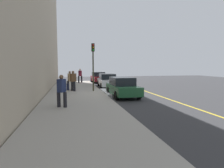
{
  "coord_description": "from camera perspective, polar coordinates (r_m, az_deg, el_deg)",
  "views": [
    {
      "loc": [
        15.07,
        -3.65,
        2.39
      ],
      "look_at": [
        -0.15,
        -0.42,
        0.92
      ],
      "focal_mm": 30.84,
      "sensor_mm": 36.0,
      "label": 1
    }
  ],
  "objects": [
    {
      "name": "pedestrian_burgundy_coat",
      "position": [
        26.17,
        -9.43,
        2.58
      ],
      "size": [
        0.57,
        0.6,
        1.86
      ],
      "color": "black",
      "rests_on": "sidewalk"
    },
    {
      "name": "lane_stripe_centre",
      "position": [
        16.72,
        12.35,
        -2.94
      ],
      "size": [
        28.0,
        0.14,
        0.01
      ],
      "primitive_type": "cube",
      "color": "gold",
      "rests_on": "ground"
    },
    {
      "name": "traffic_light_pole",
      "position": [
        17.25,
        -5.63,
        7.41
      ],
      "size": [
        0.35,
        0.26,
        4.21
      ],
      "color": "#2D2D19",
      "rests_on": "sidewalk"
    },
    {
      "name": "rolling_suitcase",
      "position": [
        18.27,
        -12.95,
        -0.84
      ],
      "size": [
        0.34,
        0.22,
        0.95
      ],
      "color": "#191E38",
      "rests_on": "sidewalk"
    },
    {
      "name": "pedestrian_tan_coat",
      "position": [
        18.62,
        -12.38,
        1.24
      ],
      "size": [
        0.54,
        0.56,
        1.75
      ],
      "color": "black",
      "rests_on": "sidewalk"
    },
    {
      "name": "pedestrian_brown_coat",
      "position": [
        17.5,
        -11.44,
        1.09
      ],
      "size": [
        0.54,
        0.57,
        1.8
      ],
      "color": "black",
      "rests_on": "sidewalk"
    },
    {
      "name": "sidewalk",
      "position": [
        15.25,
        -10.55,
        -3.44
      ],
      "size": [
        28.0,
        4.6,
        0.15
      ],
      "primitive_type": "cube",
      "color": "#A39E93",
      "rests_on": "ground"
    },
    {
      "name": "ground_plane",
      "position": [
        15.69,
        1.62,
        -3.38
      ],
      "size": [
        56.0,
        56.0,
        0.0
      ],
      "primitive_type": "plane",
      "color": "#333335"
    },
    {
      "name": "parked_car_maroon",
      "position": [
        27.71,
        -4.02,
        2.0
      ],
      "size": [
        4.19,
        2.02,
        1.51
      ],
      "color": "black",
      "rests_on": "ground"
    },
    {
      "name": "snow_bank_curb",
      "position": [
        16.64,
        -1.66,
        -2.5
      ],
      "size": [
        4.05,
        0.56,
        0.22
      ],
      "primitive_type": "cube",
      "color": "white",
      "rests_on": "ground"
    },
    {
      "name": "pedestrian_navy_coat",
      "position": [
        10.78,
        -14.71,
        -1.72
      ],
      "size": [
        0.56,
        0.54,
        1.76
      ],
      "color": "black",
      "rests_on": "sidewalk"
    },
    {
      "name": "parked_car_white",
      "position": [
        21.58,
        -1.37,
        1.05
      ],
      "size": [
        4.68,
        2.03,
        1.51
      ],
      "color": "black",
      "rests_on": "ground"
    },
    {
      "name": "parked_car_green",
      "position": [
        14.96,
        3.14,
        -0.9
      ],
      "size": [
        4.2,
        1.97,
        1.51
      ],
      "color": "black",
      "rests_on": "ground"
    }
  ]
}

